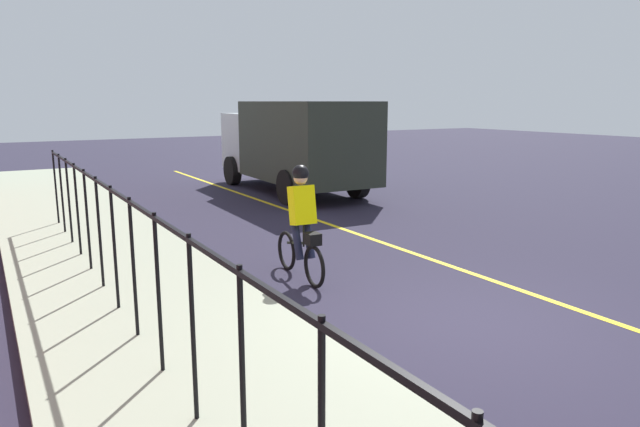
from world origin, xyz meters
name	(u,v)px	position (x,y,z in m)	size (l,w,h in m)	color
ground_plane	(474,325)	(0.00, 0.00, 0.00)	(80.00, 80.00, 0.00)	#252233
lane_line_centre	(556,302)	(0.00, -1.60, 0.00)	(36.00, 0.12, 0.01)	yellow
sidewalk	(219,387)	(0.00, 3.40, 0.07)	(40.00, 3.20, 0.15)	#949C84
iron_fence	(144,253)	(1.00, 3.80, 1.23)	(15.39, 0.04, 1.60)	black
cyclist_lead	(302,223)	(2.76, 0.95, 0.91)	(1.71, 0.38, 1.83)	black
box_truck_background	(295,142)	(10.64, -3.18, 1.55)	(6.78, 2.72, 2.78)	#293026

